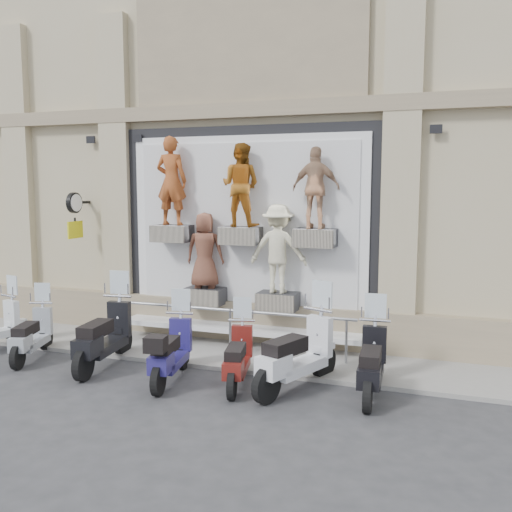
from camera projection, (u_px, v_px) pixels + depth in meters
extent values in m
plane|color=#2F2F31|center=(185.00, 389.00, 9.41)|extent=(90.00, 90.00, 0.00)
cube|color=gray|center=(232.00, 351.00, 11.37)|extent=(16.00, 2.20, 0.08)
cube|color=black|center=(247.00, 230.00, 11.88)|extent=(5.60, 0.10, 4.30)
cube|color=white|center=(246.00, 231.00, 11.83)|extent=(5.10, 0.06, 3.90)
cube|color=white|center=(245.00, 231.00, 11.79)|extent=(4.70, 0.04, 3.60)
cube|color=white|center=(240.00, 328.00, 11.74)|extent=(5.10, 0.75, 0.10)
cube|color=#28282B|center=(172.00, 233.00, 12.06)|extent=(0.80, 0.50, 0.35)
imported|color=#B15323|center=(171.00, 181.00, 11.92)|extent=(0.68, 0.46, 1.85)
cube|color=#28282B|center=(241.00, 235.00, 11.54)|extent=(0.80, 0.50, 0.35)
imported|color=#8C5014|center=(241.00, 185.00, 11.42)|extent=(0.86, 0.69, 1.67)
cube|color=#28282B|center=(315.00, 238.00, 11.03)|extent=(0.80, 0.50, 0.35)
imported|color=tan|center=(316.00, 188.00, 10.91)|extent=(0.93, 0.41, 1.58)
cube|color=#28282B|center=(205.00, 296.00, 11.97)|extent=(0.80, 0.50, 0.35)
imported|color=brown|center=(205.00, 250.00, 11.85)|extent=(0.87, 0.66, 1.58)
cube|color=#28282B|center=(278.00, 301.00, 11.44)|extent=(0.80, 0.50, 0.35)
imported|color=#FBF2C8|center=(278.00, 249.00, 11.31)|extent=(1.18, 0.73, 1.77)
cube|color=black|center=(82.00, 202.00, 12.88)|extent=(0.06, 0.56, 0.06)
cylinder|color=black|center=(74.00, 203.00, 12.63)|extent=(0.10, 0.46, 0.46)
cube|color=yellow|center=(75.00, 230.00, 12.70)|extent=(0.04, 0.50, 0.38)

